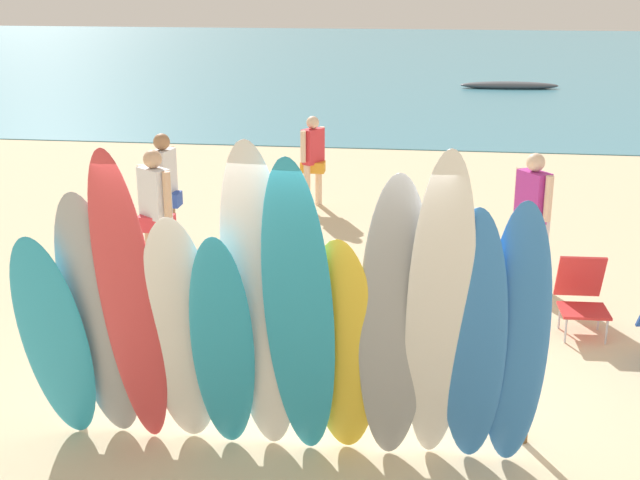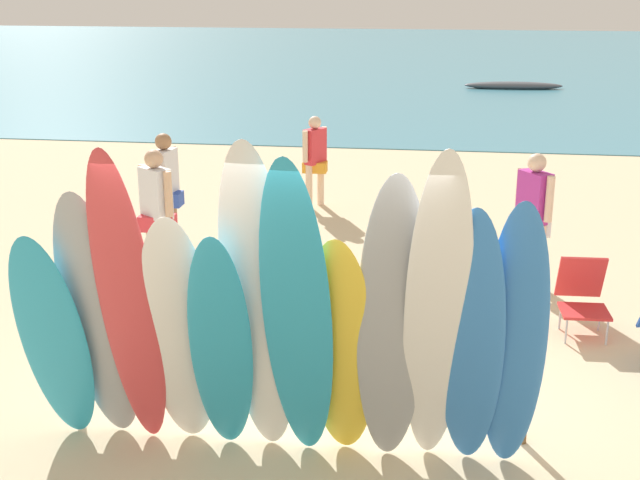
# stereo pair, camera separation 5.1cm
# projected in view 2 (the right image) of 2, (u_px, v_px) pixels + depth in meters

# --- Properties ---
(ground) EXTENTS (60.00, 60.00, 0.00)m
(ground) POSITION_uv_depth(u_px,v_px,m) (389.00, 133.00, 20.51)
(ground) COLOR beige
(ocean_water) EXTENTS (60.00, 40.00, 0.02)m
(ocean_water) POSITION_uv_depth(u_px,v_px,m) (413.00, 59.00, 37.46)
(ocean_water) COLOR teal
(ocean_water) RESTS_ON ground
(surfboard_rack) EXTENTS (4.00, 0.07, 0.59)m
(surfboard_rack) POSITION_uv_depth(u_px,v_px,m) (293.00, 376.00, 7.15)
(surfboard_rack) COLOR brown
(surfboard_rack) RESTS_ON ground
(surfboard_teal_0) EXTENTS (0.56, 0.62, 1.94)m
(surfboard_teal_0) POSITION_uv_depth(u_px,v_px,m) (54.00, 341.00, 6.67)
(surfboard_teal_0) COLOR #289EC6
(surfboard_teal_0) RESTS_ON ground
(surfboard_grey_1) EXTENTS (0.58, 0.67, 2.27)m
(surfboard_grey_1) POSITION_uv_depth(u_px,v_px,m) (98.00, 321.00, 6.63)
(surfboard_grey_1) COLOR #999EA3
(surfboard_grey_1) RESTS_ON ground
(surfboard_red_2) EXTENTS (0.47, 0.75, 2.63)m
(surfboard_red_2) POSITION_uv_depth(u_px,v_px,m) (129.00, 306.00, 6.44)
(surfboard_red_2) COLOR #D13D42
(surfboard_red_2) RESTS_ON ground
(surfboard_white_3) EXTENTS (0.64, 0.71, 2.11)m
(surfboard_white_3) POSITION_uv_depth(u_px,v_px,m) (180.00, 335.00, 6.56)
(surfboard_white_3) COLOR white
(surfboard_white_3) RESTS_ON ground
(surfboard_teal_4) EXTENTS (0.55, 0.71, 2.00)m
(surfboard_teal_4) POSITION_uv_depth(u_px,v_px,m) (221.00, 347.00, 6.48)
(surfboard_teal_4) COLOR #289EC6
(surfboard_teal_4) RESTS_ON ground
(surfboard_white_5) EXTENTS (0.63, 0.68, 2.68)m
(surfboard_white_5) POSITION_uv_depth(u_px,v_px,m) (258.00, 306.00, 6.38)
(surfboard_white_5) COLOR white
(surfboard_white_5) RESTS_ON ground
(surfboard_teal_6) EXTENTS (0.59, 0.80, 2.61)m
(surfboard_teal_6) POSITION_uv_depth(u_px,v_px,m) (297.00, 318.00, 6.26)
(surfboard_teal_6) COLOR #289EC6
(surfboard_teal_6) RESTS_ON ground
(surfboard_yellow_7) EXTENTS (0.59, 0.62, 1.98)m
(surfboard_yellow_7) POSITION_uv_depth(u_px,v_px,m) (341.00, 351.00, 6.45)
(surfboard_yellow_7) COLOR yellow
(surfboard_yellow_7) RESTS_ON ground
(surfboard_grey_8) EXTENTS (0.59, 0.67, 2.49)m
(surfboard_grey_8) POSITION_uv_depth(u_px,v_px,m) (392.00, 327.00, 6.26)
(surfboard_grey_8) COLOR #999EA3
(surfboard_grey_8) RESTS_ON ground
(surfboard_white_9) EXTENTS (0.53, 0.86, 2.69)m
(surfboard_white_9) POSITION_uv_depth(u_px,v_px,m) (437.00, 319.00, 6.14)
(surfboard_white_9) COLOR white
(surfboard_white_9) RESTS_ON ground
(surfboard_blue_10) EXTENTS (0.55, 0.70, 2.27)m
(surfboard_blue_10) POSITION_uv_depth(u_px,v_px,m) (471.00, 343.00, 6.23)
(surfboard_blue_10) COLOR #337AD1
(surfboard_blue_10) RESTS_ON ground
(surfboard_blue_11) EXTENTS (0.52, 0.61, 2.31)m
(surfboard_blue_11) POSITION_uv_depth(u_px,v_px,m) (514.00, 342.00, 6.21)
(surfboard_blue_11) COLOR #337AD1
(surfboard_blue_11) RESTS_ON ground
(beachgoer_photographing) EXTENTS (0.43, 0.62, 1.66)m
(beachgoer_photographing) POSITION_uv_depth(u_px,v_px,m) (166.00, 184.00, 11.65)
(beachgoer_photographing) COLOR #9E704C
(beachgoer_photographing) RESTS_ON ground
(beachgoer_near_rack) EXTENTS (0.53, 0.43, 1.68)m
(beachgoer_near_rack) POSITION_uv_depth(u_px,v_px,m) (157.00, 206.00, 10.51)
(beachgoer_near_rack) COLOR tan
(beachgoer_near_rack) RESTS_ON ground
(beachgoer_midbeach) EXTENTS (0.43, 0.53, 1.66)m
(beachgoer_midbeach) POSITION_uv_depth(u_px,v_px,m) (533.00, 210.00, 10.37)
(beachgoer_midbeach) COLOR beige
(beachgoer_midbeach) RESTS_ON ground
(beachgoer_by_water) EXTENTS (0.39, 0.50, 1.52)m
(beachgoer_by_water) POSITION_uv_depth(u_px,v_px,m) (315.00, 155.00, 13.84)
(beachgoer_by_water) COLOR beige
(beachgoer_by_water) RESTS_ON ground
(beach_chair_red) EXTENTS (0.52, 0.69, 0.83)m
(beach_chair_red) POSITION_uv_depth(u_px,v_px,m) (582.00, 294.00, 9.12)
(beach_chair_red) COLOR #B7B7BC
(beach_chair_red) RESTS_ON ground
(distant_boat) EXTENTS (3.26, 0.76, 0.26)m
(distant_boat) POSITION_uv_depth(u_px,v_px,m) (513.00, 86.00, 28.02)
(distant_boat) COLOR #4C515B
(distant_boat) RESTS_ON ground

